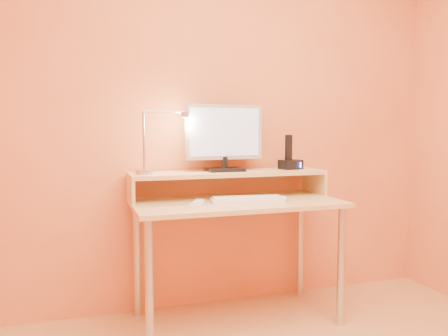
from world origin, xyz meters
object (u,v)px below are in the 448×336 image
object	(u,v)px
monitor_panel	(224,132)
mouse	(283,199)
lamp_base	(144,172)
remote_control	(197,204)
keyboard	(248,200)
phone_dock	(291,164)

from	to	relation	value
monitor_panel	mouse	xyz separation A→B (m)	(0.27, -0.27, -0.38)
lamp_base	remote_control	bearing A→B (deg)	-38.16
keyboard	mouse	size ratio (longest dim) A/B	4.15
keyboard	remote_control	xyz separation A→B (m)	(-0.30, -0.01, -0.00)
monitor_panel	lamp_base	bearing A→B (deg)	-178.35
remote_control	lamp_base	bearing A→B (deg)	166.07
monitor_panel	remote_control	size ratio (longest dim) A/B	2.48
phone_dock	mouse	xyz separation A→B (m)	(-0.18, -0.26, -0.17)
keyboard	remote_control	world-z (taller)	keyboard
mouse	phone_dock	bearing A→B (deg)	79.58
monitor_panel	mouse	bearing A→B (deg)	-48.30
monitor_panel	remote_control	bearing A→B (deg)	-136.72
monitor_panel	mouse	size ratio (longest dim) A/B	4.93
lamp_base	mouse	bearing A→B (deg)	-16.80
lamp_base	monitor_panel	bearing A→B (deg)	4.65
phone_dock	mouse	world-z (taller)	phone_dock
lamp_base	remote_control	distance (m)	0.37
lamp_base	phone_dock	distance (m)	0.94
phone_dock	keyboard	bearing A→B (deg)	-162.55
monitor_panel	phone_dock	world-z (taller)	monitor_panel
mouse	remote_control	distance (m)	0.50
lamp_base	phone_dock	size ratio (longest dim) A/B	0.77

